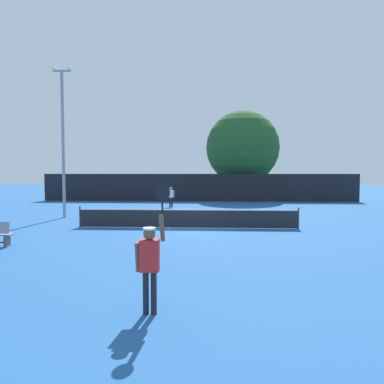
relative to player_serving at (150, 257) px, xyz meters
name	(u,v)px	position (x,y,z in m)	size (l,w,h in m)	color
ground_plane	(187,228)	(0.03, 11.08, -1.16)	(120.00, 120.00, 0.00)	#235693
tennis_net	(187,218)	(0.03, 11.08, -0.65)	(11.12, 0.08, 1.07)	#232328
perimeter_fence	(199,188)	(0.03, 27.55, 0.16)	(30.12, 0.12, 2.63)	black
player_serving	(150,257)	(0.00, 0.00, 0.00)	(0.68, 0.40, 2.60)	red
player_receiving	(171,195)	(-1.98, 21.70, -0.19)	(0.57, 0.23, 1.59)	white
tennis_ball	(169,229)	(-0.88, 10.57, -1.12)	(0.07, 0.07, 0.07)	#CCE033
spare_racket	(6,241)	(-7.14, 7.16, -1.14)	(0.28, 0.52, 0.04)	black
light_pole	(63,133)	(-7.86, 14.83, 4.03)	(1.18, 0.28, 9.22)	gray
large_tree	(243,148)	(4.49, 31.13, 4.19)	(7.59, 7.59, 9.15)	brown
parked_car_near	(214,190)	(1.58, 32.74, -0.38)	(2.19, 4.32, 1.69)	black
parked_car_mid	(257,190)	(6.41, 34.56, -0.38)	(2.20, 4.33, 1.69)	white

